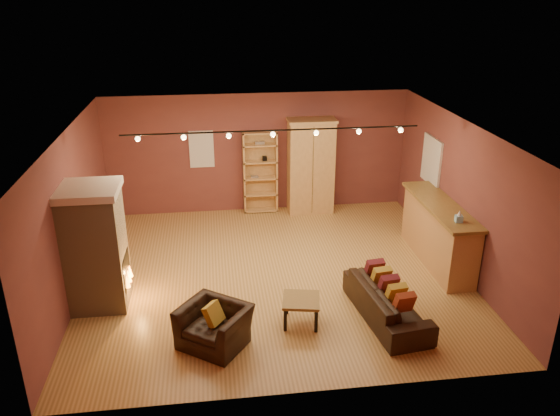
{
  "coord_description": "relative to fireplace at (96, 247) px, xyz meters",
  "views": [
    {
      "loc": [
        -1.07,
        -8.98,
        5.09
      ],
      "look_at": [
        0.12,
        0.2,
        1.26
      ],
      "focal_mm": 35.0,
      "sensor_mm": 36.0,
      "label": 1
    }
  ],
  "objects": [
    {
      "name": "bookcase",
      "position": [
        3.07,
        3.75,
        -0.07
      ],
      "size": [
        0.8,
        0.31,
        1.96
      ],
      "color": "tan",
      "rests_on": "floor"
    },
    {
      "name": "ceiling",
      "position": [
        3.04,
        0.6,
        1.74
      ],
      "size": [
        7.0,
        7.0,
        0.0
      ],
      "primitive_type": "plane",
      "rotation": [
        3.14,
        0.0,
        0.0
      ],
      "color": "brown",
      "rests_on": "back_wall"
    },
    {
      "name": "back_wall",
      "position": [
        3.04,
        3.85,
        0.34
      ],
      "size": [
        7.0,
        0.02,
        2.8
      ],
      "primitive_type": "cube",
      "color": "brown",
      "rests_on": "floor"
    },
    {
      "name": "armchair",
      "position": [
        1.88,
        -1.42,
        -0.64
      ],
      "size": [
        1.15,
        1.07,
        0.84
      ],
      "rotation": [
        0.0,
        0.0,
        -0.62
      ],
      "color": "black",
      "rests_on": "floor"
    },
    {
      "name": "right_wall",
      "position": [
        6.54,
        0.6,
        0.34
      ],
      "size": [
        0.02,
        6.5,
        2.8
      ],
      "primitive_type": "cube",
      "color": "brown",
      "rests_on": "floor"
    },
    {
      "name": "track_rail",
      "position": [
        3.04,
        0.8,
        1.62
      ],
      "size": [
        5.2,
        0.09,
        0.13
      ],
      "color": "black",
      "rests_on": "ceiling"
    },
    {
      "name": "left_wall",
      "position": [
        -0.46,
        0.6,
        0.34
      ],
      "size": [
        0.02,
        6.5,
        2.8
      ],
      "primitive_type": "cube",
      "color": "brown",
      "rests_on": "floor"
    },
    {
      "name": "tissue_box",
      "position": [
        6.19,
        -0.14,
        0.25
      ],
      "size": [
        0.12,
        0.12,
        0.21
      ],
      "rotation": [
        0.0,
        0.0,
        -0.13
      ],
      "color": "#8AC2DC",
      "rests_on": "bar_counter"
    },
    {
      "name": "armoire",
      "position": [
        4.25,
        3.57,
        0.07
      ],
      "size": [
        1.1,
        0.63,
        2.24
      ],
      "color": "tan",
      "rests_on": "floor"
    },
    {
      "name": "right_window",
      "position": [
        6.51,
        2.0,
        0.59
      ],
      "size": [
        0.05,
        0.9,
        1.0
      ],
      "primitive_type": "cube",
      "color": "white",
      "rests_on": "right_wall"
    },
    {
      "name": "coffee_table",
      "position": [
        3.27,
        -1.03,
        -0.68
      ],
      "size": [
        0.68,
        0.68,
        0.44
      ],
      "rotation": [
        0.0,
        0.0,
        -0.19
      ],
      "color": "olive",
      "rests_on": "floor"
    },
    {
      "name": "fireplace",
      "position": [
        0.0,
        0.0,
        0.0
      ],
      "size": [
        1.01,
        0.98,
        2.12
      ],
      "color": "tan",
      "rests_on": "floor"
    },
    {
      "name": "loveseat",
      "position": [
        4.67,
        -1.06,
        -0.66
      ],
      "size": [
        0.82,
        2.02,
        0.8
      ],
      "rotation": [
        0.0,
        0.0,
        1.7
      ],
      "color": "black",
      "rests_on": "floor"
    },
    {
      "name": "floor",
      "position": [
        3.04,
        0.6,
        -1.06
      ],
      "size": [
        7.0,
        7.0,
        0.0
      ],
      "primitive_type": "plane",
      "color": "#A4763A",
      "rests_on": "ground"
    },
    {
      "name": "back_window",
      "position": [
        1.74,
        3.83,
        0.49
      ],
      "size": [
        0.56,
        0.04,
        0.86
      ],
      "primitive_type": "cube",
      "color": "white",
      "rests_on": "back_wall"
    },
    {
      "name": "bar_counter",
      "position": [
        6.24,
        0.7,
        -0.44
      ],
      "size": [
        0.67,
        2.55,
        1.22
      ],
      "color": "tan",
      "rests_on": "floor"
    }
  ]
}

